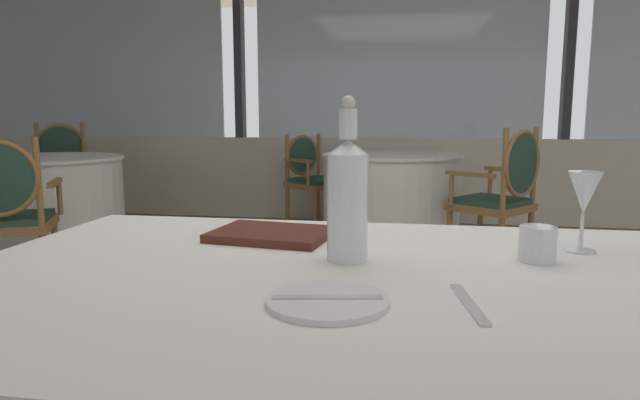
{
  "coord_description": "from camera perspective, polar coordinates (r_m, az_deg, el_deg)",
  "views": [
    {
      "loc": [
        0.15,
        -1.92,
        1.05
      ],
      "look_at": [
        -0.05,
        -0.71,
        0.87
      ],
      "focal_mm": 30.47,
      "sensor_mm": 36.0,
      "label": 1
    }
  ],
  "objects": [
    {
      "name": "ground_plane",
      "position": [
        2.19,
        4.58,
        -20.12
      ],
      "size": [
        13.44,
        13.44,
        0.0
      ],
      "primitive_type": "plane",
      "color": "#756047"
    },
    {
      "name": "window_wall_far",
      "position": [
        5.61,
        7.89,
        8.53
      ],
      "size": [
        10.34,
        0.14,
        2.63
      ],
      "color": "silver",
      "rests_on": "ground_plane"
    },
    {
      "name": "side_plate",
      "position": [
        0.87,
        0.78,
        -10.54
      ],
      "size": [
        0.2,
        0.2,
        0.01
      ],
      "primitive_type": "cylinder",
      "color": "white",
      "rests_on": "foreground_table"
    },
    {
      "name": "butter_knife",
      "position": [
        0.87,
        0.78,
        -10.22
      ],
      "size": [
        0.18,
        0.05,
        0.0
      ],
      "primitive_type": "cube",
      "rotation": [
        0.0,
        0.0,
        0.17
      ],
      "color": "silver",
      "rests_on": "foreground_table"
    },
    {
      "name": "dinner_fork",
      "position": [
        0.9,
        15.38,
        -10.42
      ],
      "size": [
        0.05,
        0.19,
        0.0
      ],
      "primitive_type": "cube",
      "rotation": [
        0.0,
        0.0,
        1.72
      ],
      "color": "silver",
      "rests_on": "foreground_table"
    },
    {
      "name": "water_bottle",
      "position": [
        1.1,
        2.91,
        0.41
      ],
      "size": [
        0.08,
        0.08,
        0.33
      ],
      "color": "white",
      "rests_on": "foreground_table"
    },
    {
      "name": "wine_glass",
      "position": [
        1.3,
        26.01,
        0.49
      ],
      "size": [
        0.07,
        0.07,
        0.18
      ],
      "color": "white",
      "rests_on": "foreground_table"
    },
    {
      "name": "water_tumbler",
      "position": [
        1.19,
        21.89,
        -4.31
      ],
      "size": [
        0.07,
        0.07,
        0.07
      ],
      "primitive_type": "cylinder",
      "color": "white",
      "rests_on": "foreground_table"
    },
    {
      "name": "menu_book",
      "position": [
        1.33,
        -5.1,
        -3.59
      ],
      "size": [
        0.3,
        0.24,
        0.02
      ],
      "primitive_type": "cube",
      "rotation": [
        0.0,
        0.0,
        -0.14
      ],
      "color": "#512319",
      "rests_on": "foreground_table"
    },
    {
      "name": "background_table_0",
      "position": [
        4.65,
        -27.21,
        -0.65
      ],
      "size": [
        1.24,
        1.24,
        0.76
      ],
      "color": "white",
      "rests_on": "ground_plane"
    },
    {
      "name": "dining_chair_0_0",
      "position": [
        3.61,
        -30.14,
        -0.6
      ],
      "size": [
        0.64,
        0.62,
        0.95
      ],
      "rotation": [
        0.0,
        0.0,
        8.32
      ],
      "color": "olive",
      "rests_on": "ground_plane"
    },
    {
      "name": "dining_chair_0_1",
      "position": [
        5.66,
        -25.6,
        3.05
      ],
      "size": [
        0.64,
        0.62,
        1.01
      ],
      "rotation": [
        0.0,
        0.0,
        11.46
      ],
      "color": "olive",
      "rests_on": "ground_plane"
    },
    {
      "name": "background_table_1",
      "position": [
        4.52,
        7.44,
        -0.01
      ],
      "size": [
        1.15,
        1.15,
        0.76
      ],
      "color": "white",
      "rests_on": "ground_plane"
    },
    {
      "name": "dining_chair_1_0",
      "position": [
        5.2,
        -0.91,
        2.83
      ],
      "size": [
        0.65,
        0.66,
        0.9
      ],
      "rotation": [
        0.0,
        0.0,
        5.61
      ],
      "color": "olive",
      "rests_on": "ground_plane"
    },
    {
      "name": "dining_chair_1_1",
      "position": [
        3.92,
        18.75,
        1.14
      ],
      "size": [
        0.65,
        0.66,
        0.99
      ],
      "rotation": [
        0.0,
        0.0,
        8.75
      ],
      "color": "olive",
      "rests_on": "ground_plane"
    }
  ]
}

